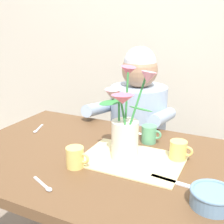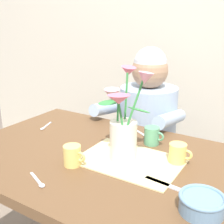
% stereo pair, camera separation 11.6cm
% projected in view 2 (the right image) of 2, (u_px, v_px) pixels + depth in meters
% --- Properties ---
extents(wood_panel_backdrop, '(4.00, 0.10, 2.50)m').
position_uv_depth(wood_panel_backdrop, '(188.00, 24.00, 1.88)').
color(wood_panel_backdrop, beige).
rests_on(wood_panel_backdrop, ground_plane).
extents(dining_table, '(1.20, 0.80, 0.74)m').
position_uv_depth(dining_table, '(100.00, 176.00, 1.22)').
color(dining_table, brown).
rests_on(dining_table, ground_plane).
extents(seated_person, '(0.45, 0.47, 1.14)m').
position_uv_depth(seated_person, '(147.00, 140.00, 1.78)').
color(seated_person, '#4C4C56').
rests_on(seated_person, ground_plane).
extents(striped_placemat, '(0.40, 0.28, 0.00)m').
position_uv_depth(striped_placemat, '(130.00, 161.00, 1.14)').
color(striped_placemat, beige).
rests_on(striped_placemat, dining_table).
extents(flower_vase, '(0.24, 0.23, 0.37)m').
position_uv_depth(flower_vase, '(123.00, 126.00, 1.11)').
color(flower_vase, silver).
rests_on(flower_vase, dining_table).
extents(ceramic_bowl, '(0.14, 0.14, 0.06)m').
position_uv_depth(ceramic_bowl, '(202.00, 203.00, 0.83)').
color(ceramic_bowl, '#6689A8').
rests_on(ceramic_bowl, dining_table).
extents(dinner_knife, '(0.19, 0.04, 0.00)m').
position_uv_depth(dinner_knife, '(170.00, 186.00, 0.96)').
color(dinner_knife, silver).
rests_on(dinner_knife, dining_table).
extents(coffee_cup, '(0.09, 0.07, 0.08)m').
position_uv_depth(coffee_cup, '(178.00, 154.00, 1.11)').
color(coffee_cup, '#E5C666').
rests_on(coffee_cup, dining_table).
extents(ceramic_mug, '(0.09, 0.07, 0.08)m').
position_uv_depth(ceramic_mug, '(73.00, 155.00, 1.10)').
color(ceramic_mug, '#E5C666').
rests_on(ceramic_mug, dining_table).
extents(tea_cup, '(0.09, 0.07, 0.08)m').
position_uv_depth(tea_cup, '(152.00, 136.00, 1.28)').
color(tea_cup, '#569970').
rests_on(tea_cup, dining_table).
extents(spoon_0, '(0.11, 0.07, 0.01)m').
position_uv_depth(spoon_0, '(141.00, 133.00, 1.41)').
color(spoon_0, silver).
rests_on(spoon_0, dining_table).
extents(spoon_1, '(0.07, 0.11, 0.01)m').
position_uv_depth(spoon_1, '(122.00, 126.00, 1.50)').
color(spoon_1, silver).
rests_on(spoon_1, dining_table).
extents(spoon_2, '(0.12, 0.06, 0.01)m').
position_uv_depth(spoon_2, '(39.00, 182.00, 0.99)').
color(spoon_2, silver).
rests_on(spoon_2, dining_table).
extents(spoon_3, '(0.05, 0.12, 0.01)m').
position_uv_depth(spoon_3, '(45.00, 127.00, 1.49)').
color(spoon_3, silver).
rests_on(spoon_3, dining_table).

